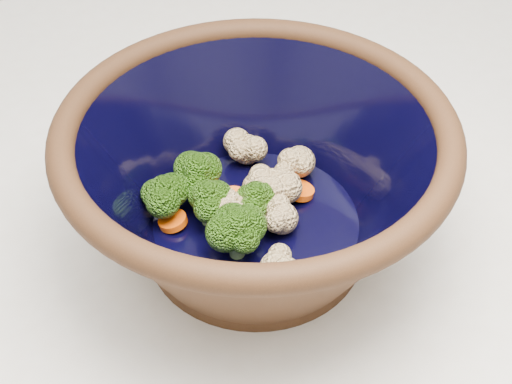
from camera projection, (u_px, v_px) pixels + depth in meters
name	position (u px, v px, depth m)	size (l,w,h in m)	color
mixing_bowl	(256.00, 180.00, 0.58)	(0.32, 0.32, 0.14)	black
vegetable_pile	(242.00, 197.00, 0.61)	(0.16, 0.17, 0.05)	#608442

